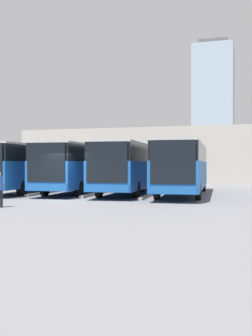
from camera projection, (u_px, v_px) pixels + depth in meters
ground_plane at (65, 201)px, 22.14m from camera, size 600.00×600.00×0.00m
bus_0 at (183, 166)px, 26.25m from camera, size 3.46×12.44×3.21m
curb_divider_0 at (149, 195)px, 25.05m from camera, size 0.71×5.94×0.15m
bus_1 at (131, 166)px, 27.67m from camera, size 3.46×12.44×3.21m
curb_divider_1 at (96, 194)px, 26.46m from camera, size 0.71×5.94×0.15m
bus_2 at (82, 166)px, 28.76m from camera, size 3.46×12.44×3.21m
curb_divider_2 at (46, 192)px, 27.56m from camera, size 0.71×5.94×0.15m
bus_3 at (32, 166)px, 29.27m from camera, size 3.46×12.44×3.21m
station_building at (170, 156)px, 49.03m from camera, size 31.85×14.94×5.81m
office_tower at (214, 106)px, 213.27m from camera, size 19.98×19.98×64.00m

